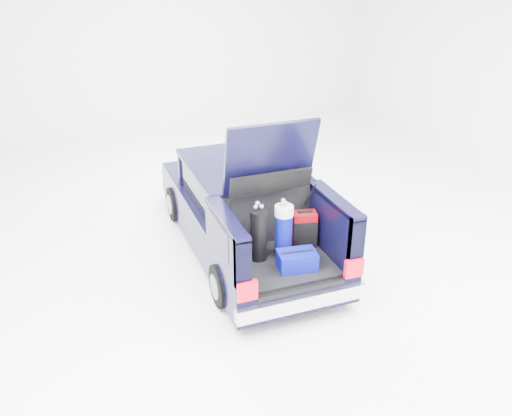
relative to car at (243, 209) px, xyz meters
name	(u,v)px	position (x,y,z in m)	size (l,w,h in m)	color
ground	(245,248)	(0.00, -0.11, -0.67)	(14.00, 14.00, 0.00)	white
car	(243,209)	(0.00, 0.00, 0.00)	(1.87, 4.65, 2.47)	black
red_suitcase	(304,229)	(0.47, -1.30, 0.19)	(0.37, 0.29, 0.55)	#6A0309
black_golf_bag	(259,235)	(-0.27, -1.43, 0.31)	(0.33, 0.36, 0.86)	black
blue_golf_bag	(284,230)	(0.09, -1.44, 0.32)	(0.34, 0.34, 0.86)	black
blue_duffel	(297,260)	(0.12, -1.82, 0.05)	(0.55, 0.40, 0.27)	#04076C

